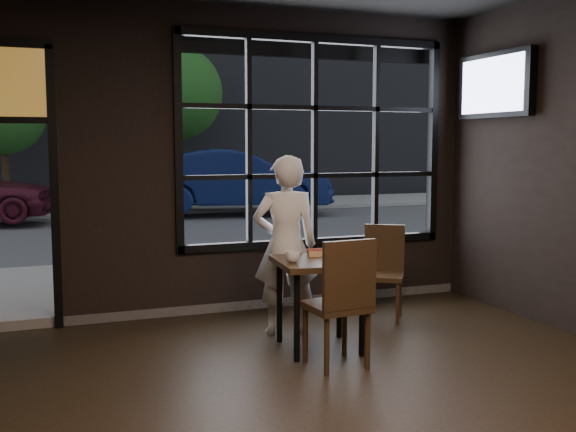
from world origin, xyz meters
name	(u,v)px	position (x,y,z in m)	size (l,w,h in m)	color
window_frame	(314,142)	(1.20, 3.50, 1.80)	(3.06, 0.12, 2.28)	black
street_asphalt	(80,190)	(0.00, 24.00, -0.02)	(60.00, 41.00, 0.04)	#545456
cafe_table	(319,304)	(0.60, 1.96, 0.40)	(0.73, 0.73, 0.79)	#312112
chair_near	(336,302)	(0.55, 1.50, 0.52)	(0.45, 0.45, 1.05)	#312112
chair_window	(383,273)	(1.60, 2.66, 0.47)	(0.41, 0.41, 0.95)	#312112
man	(286,245)	(0.50, 2.53, 0.84)	(0.61, 0.40, 1.68)	silver
hotdog	(318,253)	(0.66, 2.12, 0.82)	(0.20, 0.08, 0.06)	tan
cup	(293,257)	(0.33, 1.91, 0.84)	(0.12, 0.12, 0.10)	silver
tv	(495,85)	(2.93, 2.69, 2.40)	(0.13, 1.17, 0.69)	black
navy_car	(235,180)	(2.99, 12.78, 0.87)	(1.63, 4.68, 1.54)	#0D1844
tree_left	(3,113)	(-2.34, 15.21, 2.55)	(2.12, 2.12, 3.62)	#332114
tree_right	(175,93)	(2.04, 15.38, 3.15)	(2.62, 2.62, 4.48)	#332114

